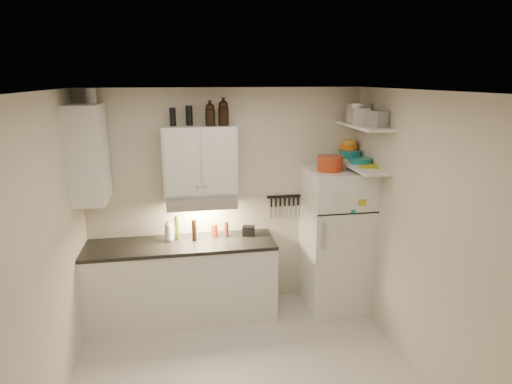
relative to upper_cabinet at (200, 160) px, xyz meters
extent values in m
cube|color=beige|center=(0.30, -1.33, -1.84)|extent=(3.20, 3.00, 0.02)
cube|color=silver|center=(0.30, -1.33, 0.78)|extent=(3.20, 3.00, 0.02)
cube|color=beige|center=(0.30, 0.18, -0.53)|extent=(3.20, 0.02, 2.60)
cube|color=beige|center=(-1.31, -1.33, -0.53)|extent=(0.02, 3.00, 2.60)
cube|color=beige|center=(1.91, -1.33, -0.53)|extent=(0.02, 3.00, 2.60)
cube|color=white|center=(-0.25, -0.14, -1.39)|extent=(2.10, 0.60, 0.88)
cube|color=black|center=(-0.25, -0.14, -0.93)|extent=(2.10, 0.62, 0.04)
cube|color=white|center=(0.00, 0.00, 0.00)|extent=(0.80, 0.33, 0.75)
cube|color=white|center=(-1.14, -0.14, 0.12)|extent=(0.33, 0.55, 1.00)
cube|color=silver|center=(0.00, -0.06, -0.44)|extent=(0.76, 0.46, 0.12)
cube|color=white|center=(1.55, -0.18, -0.98)|extent=(0.70, 0.68, 1.70)
cube|color=white|center=(1.75, -0.31, 0.38)|extent=(0.30, 0.95, 0.03)
cube|color=white|center=(1.75, -0.31, -0.07)|extent=(0.30, 0.95, 0.03)
cube|color=black|center=(1.00, 0.15, -0.51)|extent=(0.42, 0.02, 0.03)
cylinder|color=#AE3314|center=(1.42, -0.22, -0.04)|extent=(0.32, 0.32, 0.17)
cube|color=gold|center=(1.78, -0.43, -0.08)|extent=(0.26, 0.29, 0.08)
cylinder|color=silver|center=(1.62, -0.16, -0.07)|extent=(0.07, 0.07, 0.11)
cylinder|color=silver|center=(1.79, -0.09, 0.50)|extent=(0.38, 0.38, 0.21)
cube|color=#AAAAAD|center=(1.68, -0.40, 0.48)|extent=(0.23, 0.21, 0.18)
cube|color=#AAAAAD|center=(1.79, -0.56, 0.47)|extent=(0.21, 0.21, 0.16)
cylinder|color=#157577|center=(1.76, 0.04, 0.00)|extent=(0.25, 0.25, 0.10)
cylinder|color=orange|center=(1.77, 0.12, 0.08)|extent=(0.20, 0.20, 0.06)
cylinder|color=gold|center=(1.77, 0.12, 0.14)|extent=(0.16, 0.16, 0.05)
cylinder|color=#157577|center=(1.78, -0.24, -0.02)|extent=(0.28, 0.28, 0.06)
cylinder|color=black|center=(-0.10, 0.05, 0.48)|extent=(0.09, 0.09, 0.21)
cylinder|color=black|center=(-0.27, 0.04, 0.47)|extent=(0.09, 0.09, 0.19)
cylinder|color=silver|center=(-1.08, -0.01, 0.70)|extent=(0.15, 0.15, 0.15)
imported|color=white|center=(-0.37, -0.05, -0.75)|extent=(0.12, 0.12, 0.30)
cylinder|color=brown|center=(0.27, -0.02, -0.81)|extent=(0.07, 0.07, 0.18)
cylinder|color=#5F711C|center=(-0.28, -0.02, -0.77)|extent=(0.06, 0.06, 0.28)
cylinder|color=black|center=(-0.10, -0.09, -0.78)|extent=(0.06, 0.06, 0.25)
cylinder|color=silver|center=(-0.07, 0.01, -0.82)|extent=(0.06, 0.06, 0.16)
cylinder|color=#AE3314|center=(0.14, 0.00, -0.83)|extent=(0.09, 0.09, 0.15)
cube|color=black|center=(0.53, -0.04, -0.85)|extent=(0.16, 0.13, 0.12)
camera|label=1|loc=(-0.20, -4.67, 0.87)|focal=30.00mm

